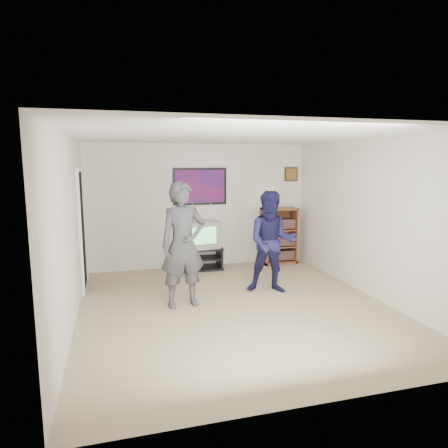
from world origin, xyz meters
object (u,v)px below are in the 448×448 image
person_tall (183,245)px  person_short (272,242)px  media_stand (200,258)px  crt_television (201,234)px  bookshelf (279,236)px

person_tall → person_short: size_ratio=1.11×
media_stand → crt_television: (0.04, 0.00, 0.49)m
bookshelf → crt_television: bearing=-178.3°
crt_television → person_short: bearing=-74.1°
media_stand → bookshelf: size_ratio=0.76×
media_stand → person_short: 2.00m
crt_television → bookshelf: bearing=-8.1°
media_stand → crt_television: size_ratio=1.43×
bookshelf → person_short: person_short is taller
media_stand → person_tall: 2.18m
media_stand → crt_television: 0.49m
media_stand → crt_television: crt_television is taller
media_stand → person_tall: person_tall is taller
person_tall → bookshelf: bearing=32.1°
crt_television → person_tall: 2.09m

